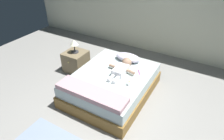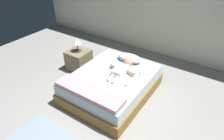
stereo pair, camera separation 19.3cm
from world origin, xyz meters
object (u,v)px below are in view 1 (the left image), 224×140
nightstand (76,61)px  pillow (128,57)px  baby_bottle (129,83)px  baby (122,68)px  lamp (74,44)px  toothbrush (139,72)px  bed (112,84)px

nightstand → pillow: bearing=14.0°
nightstand → baby_bottle: bearing=-15.6°
pillow → baby: (0.08, -0.40, -0.00)m
baby → baby_bottle: (0.29, -0.31, -0.04)m
lamp → baby_bottle: 1.59m
nightstand → toothbrush: bearing=0.2°
baby → baby_bottle: size_ratio=6.43×
baby → toothbrush: 0.32m
baby → baby_bottle: baby is taller
lamp → nightstand: bearing=-90.0°
pillow → toothbrush: pillow is taller
pillow → baby: 0.41m
toothbrush → baby_bottle: size_ratio=1.37×
baby_bottle → toothbrush: bearing=90.6°
nightstand → lamp: bearing=90.0°
bed → baby_bottle: (0.40, -0.11, 0.26)m
baby → lamp: (-1.23, 0.12, 0.15)m
bed → toothbrush: bearing=39.4°
baby → lamp: size_ratio=2.40×
pillow → nightstand: size_ratio=1.05×
pillow → toothbrush: bearing=-37.3°
baby → baby_bottle: bearing=-46.9°
baby → toothbrush: (0.29, 0.12, -0.06)m
lamp → baby_bottle: size_ratio=2.68×
baby → bed: bearing=-118.2°
pillow → baby_bottle: (0.37, -0.71, -0.04)m
toothbrush → lamp: 1.53m
bed → pillow: (0.03, 0.60, 0.30)m
pillow → baby: baby is taller
toothbrush → baby_bottle: baby_bottle is taller
baby → nightstand: 1.27m
baby → nightstand: size_ratio=1.43×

